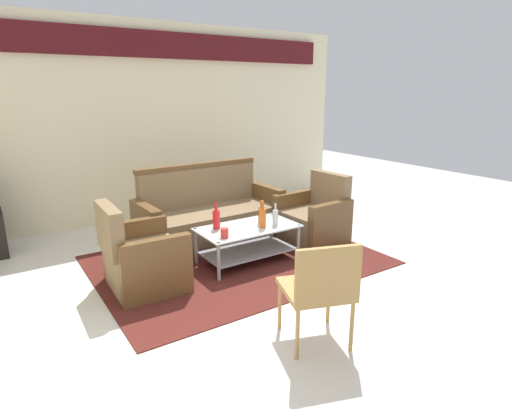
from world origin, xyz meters
name	(u,v)px	position (x,y,z in m)	size (l,w,h in m)	color
ground_plane	(277,289)	(0.00, 0.00, 0.00)	(14.00, 14.00, 0.00)	silver
wall_back	(155,117)	(0.00, 3.05, 1.48)	(6.52, 0.19, 2.80)	beige
rug	(237,260)	(0.04, 0.82, 0.01)	(3.04, 2.22, 0.01)	#511E19
couch	(210,218)	(0.07, 1.54, 0.32)	(1.82, 0.79, 0.96)	#7F6647
armchair_left	(142,259)	(-1.06, 0.76, 0.29)	(0.72, 0.78, 0.85)	#7F6647
armchair_right	(313,220)	(1.15, 0.81, 0.29)	(0.73, 0.79, 0.85)	#7F6647
coffee_table	(248,239)	(0.12, 0.73, 0.27)	(1.10, 0.60, 0.40)	silver
bottle_brown	(261,215)	(0.32, 0.75, 0.51)	(0.07, 0.07, 0.27)	brown
bottle_orange	(263,218)	(0.25, 0.62, 0.52)	(0.07, 0.07, 0.30)	#D85919
bottle_clear	(275,217)	(0.41, 0.61, 0.50)	(0.06, 0.06, 0.25)	silver
bottle_red	(216,219)	(-0.19, 0.87, 0.52)	(0.08, 0.08, 0.29)	red
cup	(225,233)	(-0.26, 0.56, 0.46)	(0.08, 0.08, 0.10)	red
wicker_chair	(320,286)	(-0.30, -0.92, 0.49)	(0.61, 0.61, 0.84)	#AD844C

